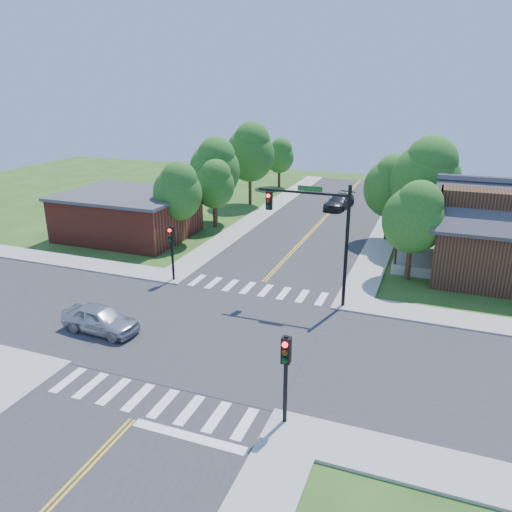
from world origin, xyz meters
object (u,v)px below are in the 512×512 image
at_px(signal_pole_nw, 171,243).
at_px(signal_pole_se, 286,364).
at_px(signal_mast_ne, 318,224).
at_px(car_dgrey, 339,202).
at_px(car_silver, 100,320).

bearing_deg(signal_pole_nw, signal_pole_se, -45.00).
bearing_deg(signal_mast_ne, signal_pole_se, -81.44).
distance_m(signal_pole_nw, car_dgrey, 24.28).
height_order(signal_pole_nw, car_silver, signal_pole_nw).
xyz_separation_m(signal_pole_nw, car_dgrey, (6.10, 23.42, -1.95)).
relative_size(signal_mast_ne, car_silver, 1.66).
bearing_deg(signal_pole_nw, car_dgrey, 75.39).
bearing_deg(car_dgrey, signal_pole_nw, -95.35).
bearing_deg(signal_pole_se, car_dgrey, 98.37).
xyz_separation_m(signal_pole_se, car_silver, (-11.26, 3.71, -1.94)).
xyz_separation_m(signal_mast_ne, car_silver, (-9.57, -7.51, -4.13)).
relative_size(signal_mast_ne, signal_pole_nw, 1.89).
bearing_deg(car_silver, signal_pole_se, -104.48).
bearing_deg(signal_pole_se, car_silver, 161.78).
height_order(signal_mast_ne, signal_pole_se, signal_mast_ne).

